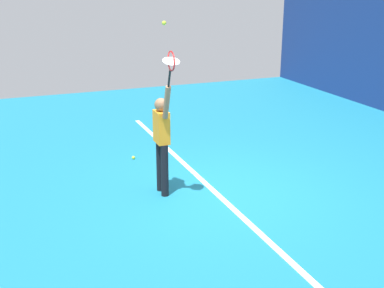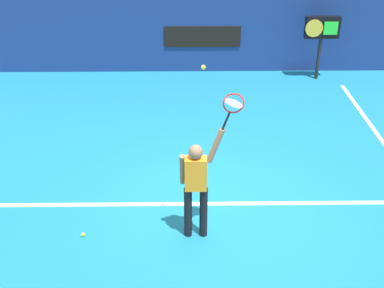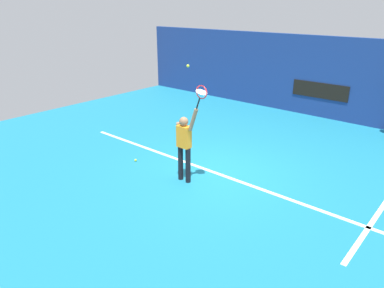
{
  "view_description": "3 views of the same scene",
  "coord_description": "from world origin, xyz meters",
  "px_view_note": "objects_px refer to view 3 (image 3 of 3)",
  "views": [
    {
      "loc": [
        7.38,
        -3.4,
        3.57
      ],
      "look_at": [
        0.04,
        -0.49,
        0.96
      ],
      "focal_mm": 47.14,
      "sensor_mm": 36.0,
      "label": 1
    },
    {
      "loc": [
        -0.48,
        -7.38,
        5.32
      ],
      "look_at": [
        -0.39,
        -0.21,
        1.34
      ],
      "focal_mm": 46.67,
      "sensor_mm": 36.0,
      "label": 2
    },
    {
      "loc": [
        5.12,
        -6.98,
        4.22
      ],
      "look_at": [
        -0.16,
        -0.81,
        1.02
      ],
      "focal_mm": 33.52,
      "sensor_mm": 36.0,
      "label": 3
    }
  ],
  "objects_px": {
    "tennis_racket": "(201,93)",
    "spare_ball": "(136,160)",
    "tennis_player": "(184,144)",
    "tennis_ball": "(188,66)"
  },
  "relations": [
    {
      "from": "tennis_racket",
      "to": "spare_ball",
      "type": "height_order",
      "value": "tennis_racket"
    },
    {
      "from": "tennis_player",
      "to": "spare_ball",
      "type": "relative_size",
      "value": 29.01
    },
    {
      "from": "tennis_racket",
      "to": "tennis_ball",
      "type": "bearing_deg",
      "value": 174.07
    },
    {
      "from": "tennis_player",
      "to": "spare_ball",
      "type": "bearing_deg",
      "value": -179.19
    },
    {
      "from": "tennis_racket",
      "to": "tennis_ball",
      "type": "distance_m",
      "value": 0.7
    },
    {
      "from": "tennis_player",
      "to": "tennis_ball",
      "type": "relative_size",
      "value": 29.01
    },
    {
      "from": "tennis_player",
      "to": "tennis_ball",
      "type": "distance_m",
      "value": 1.9
    },
    {
      "from": "tennis_ball",
      "to": "spare_ball",
      "type": "distance_m",
      "value": 3.47
    },
    {
      "from": "spare_ball",
      "to": "tennis_racket",
      "type": "bearing_deg",
      "value": 0.53
    },
    {
      "from": "tennis_player",
      "to": "tennis_racket",
      "type": "relative_size",
      "value": 3.15
    }
  ]
}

